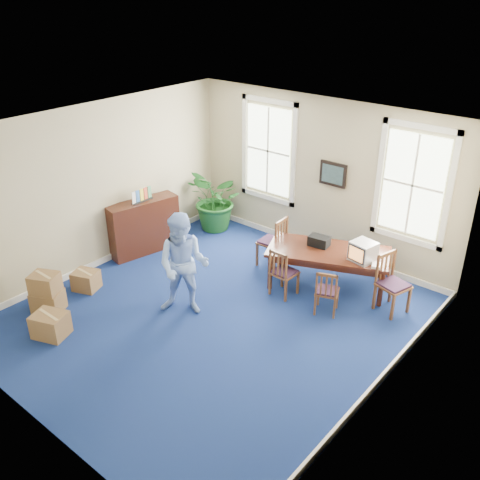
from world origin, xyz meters
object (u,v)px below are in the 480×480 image
Objects in this scene: chair_near_left at (284,272)px; man at (184,265)px; potted_plant at (217,200)px; cardboard_boxes at (58,293)px; crt_tv at (363,251)px; conference_table at (327,268)px; credenza at (144,226)px.

chair_near_left is 0.51× the size of man.
cardboard_boxes is at bearing -88.08° from potted_plant.
crt_tv reaches higher than chair_near_left.
chair_near_left reaches higher than conference_table.
conference_table is 1.47× the size of credenza.
conference_table is 1.53× the size of potted_plant.
chair_near_left reaches higher than cardboard_boxes.
credenza reaches higher than conference_table.
potted_plant is (-3.87, 0.48, -0.21)m from crt_tv.
potted_plant reaches higher than crt_tv.
potted_plant is (-2.77, 1.28, 0.25)m from chair_near_left.
conference_table is 5.16× the size of crt_tv.
man is (-2.07, -2.33, -0.01)m from crt_tv.
credenza is at bearing 124.22° from man.
crt_tv reaches higher than conference_table.
crt_tv is at bearing 17.81° from man.
man is (-0.98, -1.54, 0.45)m from chair_near_left.
cardboard_boxes is (-2.63, -2.94, -0.09)m from chair_near_left.
credenza is at bearing 10.92° from chair_near_left.
conference_table is 0.87m from chair_near_left.
man is at bearing -120.49° from crt_tv.
crt_tv is 5.31m from cardboard_boxes.
crt_tv is 0.30× the size of potted_plant.
crt_tv reaches higher than cardboard_boxes.
chair_near_left is at bearing 20.19° from credenza.
crt_tv is 4.52m from credenza.
man is 2.24m from cardboard_boxes.
crt_tv is 0.32× the size of cardboard_boxes.
chair_near_left is 0.62× the size of credenza.
cardboard_boxes is (0.14, -4.22, -0.34)m from potted_plant.
man is (-1.43, -2.28, 0.54)m from conference_table.
potted_plant is at bearing 91.92° from cardboard_boxes.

